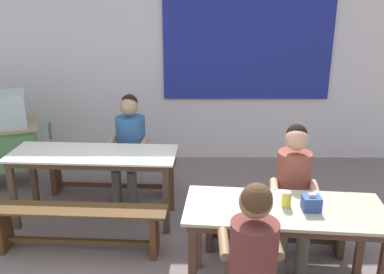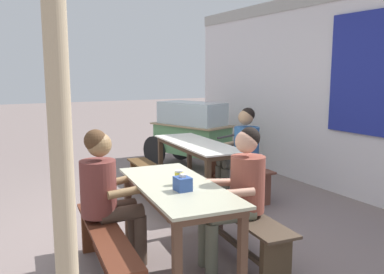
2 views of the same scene
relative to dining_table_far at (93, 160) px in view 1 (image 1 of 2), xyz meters
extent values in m
cube|color=silver|center=(0.77, 1.89, 0.65)|extent=(7.46, 0.12, 2.67)
cube|color=navy|center=(1.77, 1.80, 1.01)|extent=(2.32, 0.03, 1.56)
cube|color=white|center=(0.00, 0.00, 0.07)|extent=(1.74, 0.69, 0.02)
cube|color=brown|center=(0.00, 0.00, 0.03)|extent=(1.66, 0.63, 0.06)
cube|color=brown|center=(0.79, 0.20, -0.34)|extent=(0.06, 0.06, 0.69)
cube|color=brown|center=(0.76, -0.28, -0.34)|extent=(0.06, 0.06, 0.69)
cube|color=brown|center=(-0.76, 0.28, -0.34)|extent=(0.06, 0.06, 0.69)
cube|color=brown|center=(-0.79, -0.20, -0.34)|extent=(0.06, 0.06, 0.69)
cube|color=#B7B699|center=(1.74, -1.16, 0.07)|extent=(1.58, 0.77, 0.02)
cube|color=brown|center=(1.74, -1.16, 0.03)|extent=(1.49, 0.71, 0.06)
cube|color=brown|center=(2.44, -0.97, -0.34)|extent=(0.07, 0.07, 0.68)
cube|color=brown|center=(1.08, -0.84, -0.34)|extent=(0.07, 0.07, 0.68)
cube|color=brown|center=(1.03, -1.36, -0.34)|extent=(0.07, 0.07, 0.68)
cube|color=brown|center=(0.03, 0.61, -0.24)|extent=(1.60, 0.33, 0.03)
cube|color=brown|center=(0.71, 0.58, -0.47)|extent=(0.07, 0.22, 0.43)
cube|color=brown|center=(-0.64, 0.65, -0.47)|extent=(0.07, 0.22, 0.43)
cube|color=brown|center=(0.03, 0.61, -0.58)|extent=(1.31, 0.11, 0.04)
cube|color=brown|center=(-0.03, -0.61, -0.24)|extent=(1.68, 0.36, 0.02)
cube|color=brown|center=(0.68, -0.65, -0.47)|extent=(0.07, 0.23, 0.43)
cube|color=#553518|center=(-0.74, -0.57, -0.47)|extent=(0.07, 0.23, 0.43)
cube|color=brown|center=(-0.03, -0.61, -0.57)|extent=(1.39, 0.12, 0.04)
cube|color=#48382A|center=(1.79, -0.55, -0.24)|extent=(1.46, 0.45, 0.02)
cube|color=#463725|center=(2.39, -0.61, -0.47)|extent=(0.08, 0.27, 0.43)
cube|color=#4E342C|center=(1.20, -0.50, -0.47)|extent=(0.08, 0.27, 0.43)
cube|color=#48382A|center=(1.79, -0.55, -0.57)|extent=(1.16, 0.15, 0.04)
cylinder|color=#333333|center=(-1.03, 0.98, -0.55)|extent=(0.05, 0.05, 0.27)
cylinder|color=#3F3F3F|center=(-0.80, 1.06, -0.01)|extent=(0.25, 0.61, 0.04)
cylinder|color=#5F5E4F|center=(0.17, 0.25, -0.46)|extent=(0.11, 0.11, 0.45)
cylinder|color=#5F5E4F|center=(0.35, 0.23, -0.46)|extent=(0.11, 0.11, 0.45)
cylinder|color=#5F5E4F|center=(0.19, 0.43, -0.18)|extent=(0.17, 0.41, 0.13)
cylinder|color=#5F5E4F|center=(0.37, 0.41, -0.18)|extent=(0.17, 0.41, 0.13)
cylinder|color=#305E96|center=(0.30, 0.60, 0.05)|extent=(0.34, 0.34, 0.48)
sphere|color=tan|center=(0.30, 0.58, 0.43)|extent=(0.21, 0.21, 0.21)
sphere|color=black|center=(0.31, 0.61, 0.46)|extent=(0.19, 0.19, 0.19)
cylinder|color=tan|center=(0.10, 0.44, 0.04)|extent=(0.10, 0.31, 0.10)
cylinder|color=tan|center=(0.47, 0.40, 0.04)|extent=(0.10, 0.31, 0.09)
cylinder|color=#636754|center=(1.79, -0.92, -0.46)|extent=(0.11, 0.11, 0.45)
cylinder|color=#636754|center=(1.97, -0.95, -0.46)|extent=(0.11, 0.11, 0.45)
cylinder|color=#636754|center=(1.82, -0.74, -0.18)|extent=(0.19, 0.43, 0.13)
cylinder|color=#636754|center=(2.00, -0.76, -0.18)|extent=(0.19, 0.43, 0.13)
cylinder|color=brown|center=(1.94, -0.57, 0.06)|extent=(0.30, 0.30, 0.50)
sphere|color=tan|center=(1.93, -0.59, 0.44)|extent=(0.20, 0.20, 0.20)
sphere|color=black|center=(1.94, -0.56, 0.47)|extent=(0.18, 0.18, 0.18)
cylinder|color=tan|center=(1.74, -0.72, 0.04)|extent=(0.12, 0.31, 0.09)
cylinder|color=tan|center=(2.08, -0.77, 0.04)|extent=(0.12, 0.31, 0.08)
cylinder|color=#4B3A2E|center=(1.51, -1.58, -0.18)|extent=(0.13, 0.38, 0.13)
cylinder|color=#4B3A2E|center=(1.33, -1.58, -0.18)|extent=(0.13, 0.38, 0.13)
cylinder|color=brown|center=(1.42, -1.75, 0.05)|extent=(0.31, 0.31, 0.48)
sphere|color=olive|center=(1.42, -1.73, 0.43)|extent=(0.21, 0.21, 0.21)
sphere|color=#4C331E|center=(1.42, -1.76, 0.46)|extent=(0.19, 0.19, 0.19)
cylinder|color=olive|center=(1.59, -1.57, 0.03)|extent=(0.07, 0.30, 0.08)
cylinder|color=olive|center=(1.25, -1.57, 0.03)|extent=(0.07, 0.31, 0.10)
cube|color=#2F4D95|center=(1.92, -1.20, 0.14)|extent=(0.13, 0.12, 0.11)
cube|color=white|center=(1.92, -1.20, 0.21)|extent=(0.05, 0.03, 0.02)
cylinder|color=yellow|center=(1.75, -1.15, 0.14)|extent=(0.07, 0.07, 0.11)
cylinder|color=white|center=(1.75, -1.15, 0.20)|extent=(0.07, 0.07, 0.02)
camera|label=1|loc=(1.05, -4.00, 1.60)|focal=38.97mm
camera|label=2|loc=(4.75, -2.63, 1.03)|focal=38.09mm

